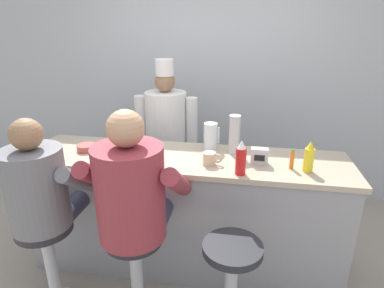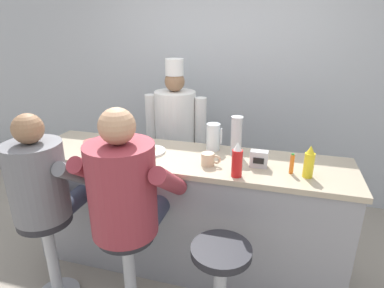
% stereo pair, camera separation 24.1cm
% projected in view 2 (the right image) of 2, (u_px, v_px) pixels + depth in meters
% --- Properties ---
extents(ground_plane, '(20.00, 20.00, 0.00)m').
position_uv_depth(ground_plane, '(174.00, 286.00, 2.57)').
color(ground_plane, '#9E9384').
extents(wall_back, '(10.00, 0.06, 2.70)m').
position_uv_depth(wall_back, '(221.00, 81.00, 3.69)').
color(wall_back, '#B2B7BC').
rests_on(wall_back, ground_plane).
extents(diner_counter, '(2.53, 0.64, 1.00)m').
position_uv_depth(diner_counter, '(185.00, 211.00, 2.68)').
color(diner_counter, gray).
rests_on(diner_counter, ground_plane).
extents(ketchup_bottle_red, '(0.07, 0.07, 0.25)m').
position_uv_depth(ketchup_bottle_red, '(237.00, 161.00, 2.13)').
color(ketchup_bottle_red, red).
rests_on(ketchup_bottle_red, diner_counter).
extents(mustard_bottle_yellow, '(0.07, 0.07, 0.22)m').
position_uv_depth(mustard_bottle_yellow, '(309.00, 163.00, 2.13)').
color(mustard_bottle_yellow, yellow).
rests_on(mustard_bottle_yellow, diner_counter).
extents(hot_sauce_bottle_orange, '(0.03, 0.03, 0.14)m').
position_uv_depth(hot_sauce_bottle_orange, '(292.00, 164.00, 2.19)').
color(hot_sauce_bottle_orange, orange).
rests_on(hot_sauce_bottle_orange, diner_counter).
extents(water_pitcher_clear, '(0.13, 0.11, 0.22)m').
position_uv_depth(water_pitcher_clear, '(213.00, 137.00, 2.60)').
color(water_pitcher_clear, silver).
rests_on(water_pitcher_clear, diner_counter).
extents(breakfast_plate, '(0.27, 0.27, 0.05)m').
position_uv_depth(breakfast_plate, '(149.00, 150.00, 2.58)').
color(breakfast_plate, white).
rests_on(breakfast_plate, diner_counter).
extents(cereal_bowl, '(0.15, 0.15, 0.05)m').
position_uv_depth(cereal_bowl, '(93.00, 144.00, 2.69)').
color(cereal_bowl, '#B24C47').
rests_on(cereal_bowl, diner_counter).
extents(coffee_mug_tan, '(0.15, 0.10, 0.09)m').
position_uv_depth(coffee_mug_tan, '(208.00, 159.00, 2.33)').
color(coffee_mug_tan, beige).
rests_on(coffee_mug_tan, diner_counter).
extents(cup_stack_steel, '(0.09, 0.09, 0.31)m').
position_uv_depth(cup_stack_steel, '(236.00, 136.00, 2.48)').
color(cup_stack_steel, '#B7BABF').
rests_on(cup_stack_steel, diner_counter).
extents(napkin_dispenser_chrome, '(0.12, 0.07, 0.12)m').
position_uv_depth(napkin_dispenser_chrome, '(259.00, 159.00, 2.30)').
color(napkin_dispenser_chrome, silver).
rests_on(napkin_dispenser_chrome, diner_counter).
extents(diner_seated_grey, '(0.58, 0.57, 1.45)m').
position_uv_depth(diner_seated_grey, '(42.00, 187.00, 2.20)').
color(diner_seated_grey, '#B2B5BA').
rests_on(diner_seated_grey, ground_plane).
extents(diner_seated_maroon, '(0.64, 0.63, 1.53)m').
position_uv_depth(diner_seated_maroon, '(126.00, 194.00, 2.02)').
color(diner_seated_maroon, '#B2B5BA').
rests_on(diner_seated_maroon, ground_plane).
extents(empty_stool_round, '(0.37, 0.37, 0.71)m').
position_uv_depth(empty_stool_round, '(220.00, 279.00, 2.00)').
color(empty_stool_round, '#B2B5BA').
rests_on(empty_stool_round, ground_plane).
extents(cook_in_whites_near, '(0.65, 0.42, 1.66)m').
position_uv_depth(cook_in_whites_near, '(176.00, 133.00, 3.32)').
color(cook_in_whites_near, '#232328').
rests_on(cook_in_whites_near, ground_plane).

